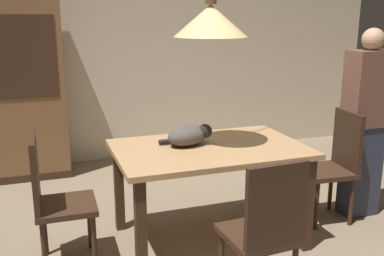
{
  "coord_description": "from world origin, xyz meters",
  "views": [
    {
      "loc": [
        -1.05,
        -2.57,
        1.7
      ],
      "look_at": [
        0.04,
        0.56,
        0.85
      ],
      "focal_mm": 41.54,
      "sensor_mm": 36.0,
      "label": 1
    }
  ],
  "objects_px": {
    "cat_sleeping": "(189,135)",
    "chair_left_side": "(53,196)",
    "pendant_lamp": "(211,20)",
    "dining_table": "(209,160)",
    "person_standing": "(365,124)",
    "hutch_bookcase": "(10,95)",
    "chair_right_side": "(335,161)",
    "chair_near_front": "(265,228)"
  },
  "relations": [
    {
      "from": "dining_table",
      "to": "hutch_bookcase",
      "type": "bearing_deg",
      "value": 126.58
    },
    {
      "from": "chair_left_side",
      "to": "person_standing",
      "type": "distance_m",
      "value": 2.55
    },
    {
      "from": "dining_table",
      "to": "chair_right_side",
      "type": "bearing_deg",
      "value": -0.36
    },
    {
      "from": "pendant_lamp",
      "to": "hutch_bookcase",
      "type": "xyz_separation_m",
      "value": [
        -1.45,
        1.95,
        -0.77
      ]
    },
    {
      "from": "pendant_lamp",
      "to": "chair_near_front",
      "type": "bearing_deg",
      "value": -89.72
    },
    {
      "from": "dining_table",
      "to": "person_standing",
      "type": "xyz_separation_m",
      "value": [
        1.41,
        0.0,
        0.15
      ]
    },
    {
      "from": "cat_sleeping",
      "to": "chair_left_side",
      "type": "bearing_deg",
      "value": -174.75
    },
    {
      "from": "chair_left_side",
      "to": "cat_sleeping",
      "type": "xyz_separation_m",
      "value": [
        1.0,
        0.09,
        0.32
      ]
    },
    {
      "from": "chair_left_side",
      "to": "cat_sleeping",
      "type": "distance_m",
      "value": 1.06
    },
    {
      "from": "dining_table",
      "to": "chair_near_front",
      "type": "relative_size",
      "value": 1.51
    },
    {
      "from": "chair_near_front",
      "to": "pendant_lamp",
      "type": "bearing_deg",
      "value": 90.28
    },
    {
      "from": "chair_near_front",
      "to": "hutch_bookcase",
      "type": "distance_m",
      "value": 3.21
    },
    {
      "from": "chair_left_side",
      "to": "chair_near_front",
      "type": "bearing_deg",
      "value": -37.85
    },
    {
      "from": "hutch_bookcase",
      "to": "person_standing",
      "type": "height_order",
      "value": "hutch_bookcase"
    },
    {
      "from": "chair_near_front",
      "to": "pendant_lamp",
      "type": "xyz_separation_m",
      "value": [
        -0.0,
        0.88,
        1.15
      ]
    },
    {
      "from": "pendant_lamp",
      "to": "cat_sleeping",
      "type": "bearing_deg",
      "value": 142.92
    },
    {
      "from": "dining_table",
      "to": "hutch_bookcase",
      "type": "xyz_separation_m",
      "value": [
        -1.45,
        1.95,
        0.24
      ]
    },
    {
      "from": "chair_left_side",
      "to": "hutch_bookcase",
      "type": "distance_m",
      "value": 2.02
    },
    {
      "from": "chair_right_side",
      "to": "chair_near_front",
      "type": "xyz_separation_m",
      "value": [
        -1.12,
        -0.87,
        0.0
      ]
    },
    {
      "from": "pendant_lamp",
      "to": "chair_right_side",
      "type": "bearing_deg",
      "value": -0.36
    },
    {
      "from": "cat_sleeping",
      "to": "hutch_bookcase",
      "type": "xyz_separation_m",
      "value": [
        -1.33,
        1.86,
        0.06
      ]
    },
    {
      "from": "pendant_lamp",
      "to": "dining_table",
      "type": "bearing_deg",
      "value": 0.0
    },
    {
      "from": "dining_table",
      "to": "pendant_lamp",
      "type": "bearing_deg",
      "value": 0.0
    },
    {
      "from": "dining_table",
      "to": "chair_right_side",
      "type": "xyz_separation_m",
      "value": [
        1.13,
        -0.01,
        -0.14
      ]
    },
    {
      "from": "chair_right_side",
      "to": "hutch_bookcase",
      "type": "height_order",
      "value": "hutch_bookcase"
    },
    {
      "from": "cat_sleeping",
      "to": "hutch_bookcase",
      "type": "distance_m",
      "value": 2.29
    },
    {
      "from": "chair_right_side",
      "to": "chair_near_front",
      "type": "relative_size",
      "value": 1.0
    },
    {
      "from": "chair_near_front",
      "to": "pendant_lamp",
      "type": "relative_size",
      "value": 0.72
    },
    {
      "from": "chair_left_side",
      "to": "hutch_bookcase",
      "type": "xyz_separation_m",
      "value": [
        -0.32,
        1.95,
        0.38
      ]
    },
    {
      "from": "cat_sleeping",
      "to": "dining_table",
      "type": "bearing_deg",
      "value": -37.08
    },
    {
      "from": "hutch_bookcase",
      "to": "person_standing",
      "type": "bearing_deg",
      "value": -34.34
    },
    {
      "from": "chair_near_front",
      "to": "dining_table",
      "type": "bearing_deg",
      "value": 90.28
    },
    {
      "from": "chair_right_side",
      "to": "person_standing",
      "type": "height_order",
      "value": "person_standing"
    },
    {
      "from": "pendant_lamp",
      "to": "person_standing",
      "type": "xyz_separation_m",
      "value": [
        1.41,
        0.0,
        -0.86
      ]
    },
    {
      "from": "chair_left_side",
      "to": "pendant_lamp",
      "type": "height_order",
      "value": "pendant_lamp"
    },
    {
      "from": "chair_near_front",
      "to": "chair_left_side",
      "type": "height_order",
      "value": "same"
    },
    {
      "from": "chair_near_front",
      "to": "person_standing",
      "type": "height_order",
      "value": "person_standing"
    },
    {
      "from": "chair_right_side",
      "to": "chair_near_front",
      "type": "distance_m",
      "value": 1.42
    },
    {
      "from": "chair_right_side",
      "to": "hutch_bookcase",
      "type": "distance_m",
      "value": 3.26
    },
    {
      "from": "person_standing",
      "to": "chair_left_side",
      "type": "bearing_deg",
      "value": -179.97
    },
    {
      "from": "cat_sleeping",
      "to": "pendant_lamp",
      "type": "bearing_deg",
      "value": -37.08
    },
    {
      "from": "person_standing",
      "to": "hutch_bookcase",
      "type": "bearing_deg",
      "value": 145.66
    }
  ]
}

